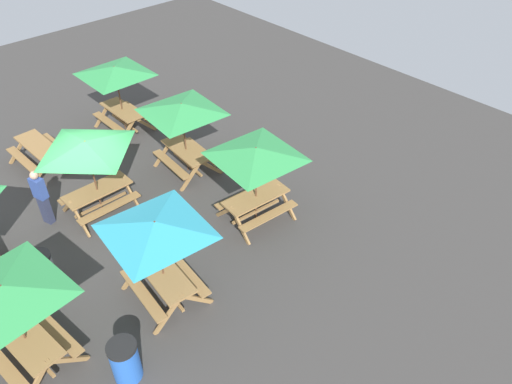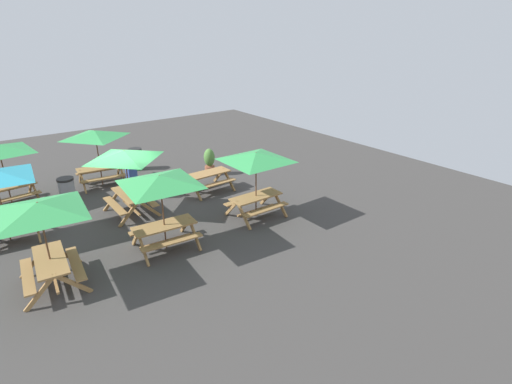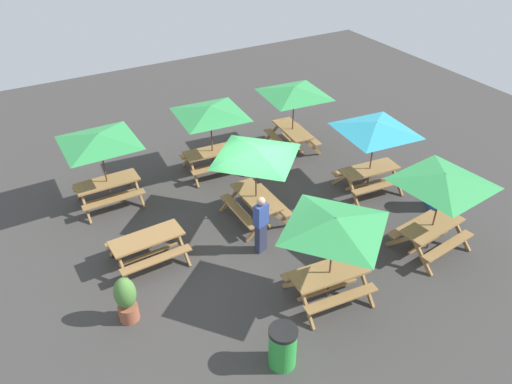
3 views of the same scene
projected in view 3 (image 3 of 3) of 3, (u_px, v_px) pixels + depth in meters
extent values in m
plane|color=#3D3A38|center=(265.00, 220.00, 14.11)|extent=(27.61, 27.61, 0.00)
cube|color=olive|center=(292.00, 130.00, 17.19)|extent=(0.86, 1.85, 0.05)
cube|color=olive|center=(306.00, 134.00, 17.54)|extent=(0.42, 1.82, 0.04)
cube|color=olive|center=(278.00, 140.00, 17.16)|extent=(0.42, 1.82, 0.04)
cube|color=olive|center=(312.00, 147.00, 16.93)|extent=(0.80, 0.13, 0.81)
cube|color=olive|center=(293.00, 151.00, 16.68)|extent=(0.80, 0.13, 0.81)
cube|color=olive|center=(291.00, 128.00, 18.11)|extent=(0.80, 0.13, 0.81)
cube|color=olive|center=(273.00, 132.00, 17.86)|extent=(0.80, 0.13, 0.81)
cube|color=olive|center=(292.00, 143.00, 17.48)|extent=(0.21, 1.56, 0.06)
cylinder|color=brown|center=(293.00, 119.00, 16.96)|extent=(0.04, 0.04, 2.30)
pyramid|color=green|center=(294.00, 91.00, 16.40)|extent=(2.82, 2.82, 0.28)
cube|color=olive|center=(256.00, 197.00, 13.79)|extent=(0.71, 1.80, 0.05)
cube|color=olive|center=(273.00, 200.00, 14.17)|extent=(0.27, 1.80, 0.04)
cube|color=olive|center=(239.00, 211.00, 13.72)|extent=(0.27, 1.80, 0.04)
cube|color=olive|center=(282.00, 218.00, 13.58)|extent=(0.80, 0.06, 0.81)
cube|color=olive|center=(259.00, 226.00, 13.28)|extent=(0.80, 0.06, 0.81)
cube|color=olive|center=(254.00, 191.00, 14.70)|extent=(0.80, 0.06, 0.81)
cube|color=olive|center=(232.00, 198.00, 14.40)|extent=(0.80, 0.06, 0.81)
cube|color=olive|center=(256.00, 212.00, 14.08)|extent=(0.08, 1.56, 0.06)
cylinder|color=brown|center=(256.00, 184.00, 13.56)|extent=(0.04, 0.04, 2.30)
pyramid|color=green|center=(256.00, 152.00, 12.99)|extent=(2.01, 2.01, 0.28)
cube|color=olive|center=(107.00, 182.00, 14.41)|extent=(1.81, 0.72, 0.05)
cube|color=olive|center=(114.00, 200.00, 14.18)|extent=(1.80, 0.28, 0.04)
cube|color=olive|center=(103.00, 181.00, 14.97)|extent=(1.80, 0.28, 0.04)
cube|color=olive|center=(85.00, 207.00, 14.04)|extent=(0.07, 0.80, 0.81)
cube|color=olive|center=(79.00, 194.00, 14.56)|extent=(0.07, 0.80, 0.81)
cube|color=olive|center=(139.00, 191.00, 14.68)|extent=(0.07, 0.80, 0.81)
cube|color=olive|center=(131.00, 180.00, 15.21)|extent=(0.07, 0.80, 0.81)
cube|color=olive|center=(110.00, 197.00, 14.71)|extent=(1.56, 0.09, 0.06)
cylinder|color=brown|center=(105.00, 170.00, 14.19)|extent=(0.04, 0.04, 2.30)
pyramid|color=green|center=(98.00, 138.00, 13.62)|extent=(2.83, 2.83, 0.28)
cube|color=olive|center=(370.00, 169.00, 15.01)|extent=(1.86, 0.87, 0.05)
cube|color=olive|center=(379.00, 186.00, 14.75)|extent=(1.82, 0.43, 0.04)
cube|color=olive|center=(358.00, 169.00, 15.59)|extent=(1.82, 0.43, 0.04)
cube|color=olive|center=(353.00, 191.00, 14.68)|extent=(0.14, 0.80, 0.81)
cube|color=olive|center=(340.00, 179.00, 15.23)|extent=(0.14, 0.80, 0.81)
cube|color=olive|center=(396.00, 180.00, 15.20)|extent=(0.14, 0.80, 0.81)
cube|color=olive|center=(382.00, 168.00, 15.76)|extent=(0.14, 0.80, 0.81)
cube|color=olive|center=(368.00, 184.00, 15.30)|extent=(1.56, 0.22, 0.06)
cylinder|color=brown|center=(371.00, 157.00, 14.78)|extent=(0.04, 0.04, 2.30)
pyramid|color=teal|center=(376.00, 127.00, 14.22)|extent=(2.82, 2.82, 0.28)
cube|color=olive|center=(330.00, 273.00, 11.26)|extent=(1.85, 0.86, 0.05)
cube|color=olive|center=(341.00, 298.00, 11.01)|extent=(1.82, 0.42, 0.04)
cube|color=olive|center=(316.00, 267.00, 11.84)|extent=(1.82, 0.42, 0.04)
cube|color=olive|center=(306.00, 306.00, 10.92)|extent=(0.13, 0.80, 0.81)
cube|color=olive|center=(291.00, 285.00, 11.48)|extent=(0.13, 0.80, 0.81)
cube|color=olive|center=(366.00, 285.00, 11.46)|extent=(0.13, 0.80, 0.81)
cube|color=olive|center=(348.00, 266.00, 12.01)|extent=(0.13, 0.80, 0.81)
cube|color=olive|center=(328.00, 290.00, 11.55)|extent=(1.56, 0.21, 0.06)
cylinder|color=brown|center=(331.00, 259.00, 11.03)|extent=(0.04, 0.04, 2.30)
pyramid|color=green|center=(335.00, 223.00, 10.47)|extent=(2.17, 2.17, 0.28)
cube|color=olive|center=(433.00, 226.00, 12.71)|extent=(1.87, 0.91, 0.05)
cube|color=olive|center=(448.00, 246.00, 12.50)|extent=(1.82, 0.47, 0.04)
cube|color=olive|center=(413.00, 224.00, 13.24)|extent=(1.82, 0.47, 0.04)
cube|color=olive|center=(422.00, 256.00, 12.29)|extent=(0.15, 0.80, 0.81)
cube|color=olive|center=(399.00, 241.00, 12.78)|extent=(0.15, 0.80, 0.81)
cube|color=olive|center=(460.00, 233.00, 13.05)|extent=(0.15, 0.80, 0.81)
cube|color=olive|center=(437.00, 219.00, 13.54)|extent=(0.15, 0.80, 0.81)
cube|color=olive|center=(429.00, 241.00, 13.00)|extent=(1.56, 0.25, 0.06)
cylinder|color=brown|center=(436.00, 213.00, 12.48)|extent=(0.04, 0.04, 2.30)
pyramid|color=green|center=(444.00, 179.00, 11.91)|extent=(2.81, 2.81, 0.28)
cube|color=olive|center=(147.00, 238.00, 12.29)|extent=(1.83, 0.78, 0.05)
cube|color=olive|center=(156.00, 260.00, 12.07)|extent=(1.81, 0.34, 0.04)
cube|color=olive|center=(140.00, 235.00, 12.84)|extent=(1.81, 0.34, 0.04)
cube|color=olive|center=(123.00, 269.00, 11.90)|extent=(0.10, 0.80, 0.81)
cube|color=olive|center=(113.00, 252.00, 12.42)|extent=(0.10, 0.80, 0.81)
cube|color=olive|center=(183.00, 247.00, 12.59)|extent=(0.10, 0.80, 0.81)
cube|color=olive|center=(171.00, 232.00, 13.10)|extent=(0.10, 0.80, 0.81)
cube|color=olive|center=(149.00, 254.00, 12.58)|extent=(1.56, 0.14, 0.06)
cube|color=olive|center=(212.00, 151.00, 15.92)|extent=(1.85, 0.83, 0.05)
cube|color=olive|center=(219.00, 167.00, 15.66)|extent=(1.81, 0.39, 0.04)
cube|color=olive|center=(207.00, 152.00, 16.49)|extent=(1.81, 0.39, 0.04)
cube|color=olive|center=(194.00, 172.00, 15.57)|extent=(0.12, 0.80, 0.81)
cube|color=olive|center=(186.00, 161.00, 16.12)|extent=(0.12, 0.80, 0.81)
cube|color=olive|center=(240.00, 161.00, 16.12)|extent=(0.12, 0.80, 0.81)
cube|color=olive|center=(231.00, 151.00, 16.67)|extent=(0.12, 0.80, 0.81)
cube|color=olive|center=(213.00, 165.00, 16.21)|extent=(1.56, 0.18, 0.06)
cylinder|color=brown|center=(212.00, 140.00, 15.69)|extent=(0.04, 0.04, 2.30)
pyramid|color=green|center=(210.00, 110.00, 15.12)|extent=(2.82, 2.82, 0.28)
cylinder|color=blue|center=(439.00, 194.00, 14.40)|extent=(0.56, 0.56, 0.90)
cylinder|color=black|center=(442.00, 180.00, 14.13)|extent=(0.59, 0.59, 0.08)
cylinder|color=green|center=(283.00, 348.00, 9.89)|extent=(0.56, 0.56, 0.90)
cylinder|color=black|center=(283.00, 332.00, 9.62)|extent=(0.59, 0.59, 0.08)
cylinder|color=gray|center=(351.00, 233.00, 12.92)|extent=(0.56, 0.56, 0.90)
cylinder|color=black|center=(353.00, 218.00, 12.64)|extent=(0.59, 0.59, 0.08)
cylinder|color=#935138|center=(129.00, 312.00, 11.00)|extent=(0.44, 0.44, 0.40)
ellipsoid|color=#4C7F38|center=(125.00, 293.00, 10.67)|extent=(0.48, 0.48, 0.79)
cube|color=#2D334C|center=(261.00, 237.00, 12.81)|extent=(0.32, 0.25, 0.85)
cube|color=#334C99|center=(261.00, 215.00, 12.40)|extent=(0.41, 0.31, 0.60)
sphere|color=tan|center=(261.00, 201.00, 12.18)|extent=(0.22, 0.22, 0.22)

